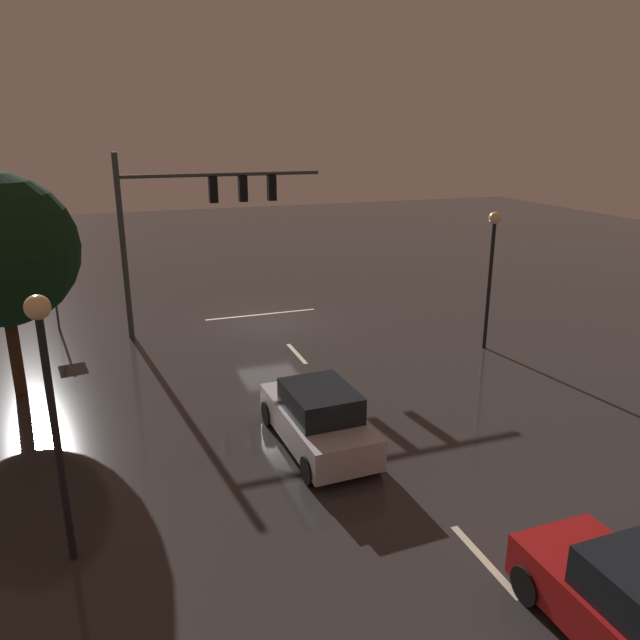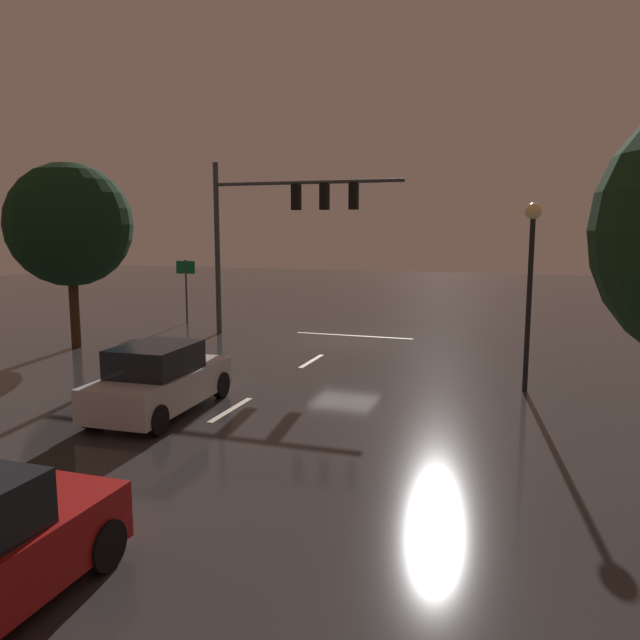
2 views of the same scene
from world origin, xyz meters
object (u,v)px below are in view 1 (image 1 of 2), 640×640
object	(u,v)px
traffic_signal_assembly	(195,208)
street_lamp_right_kerb	(48,383)
route_sign	(53,278)
street_lamp_left_kerb	(492,255)
car_approaching	(318,418)

from	to	relation	value
traffic_signal_assembly	street_lamp_right_kerb	distance (m)	14.20
street_lamp_right_kerb	route_sign	xyz separation A→B (m)	(0.97, -15.41, -1.53)
street_lamp_right_kerb	street_lamp_left_kerb	bearing A→B (deg)	-152.49
street_lamp_right_kerb	route_sign	world-z (taller)	street_lamp_right_kerb
traffic_signal_assembly	car_approaching	size ratio (longest dim) A/B	1.81
traffic_signal_assembly	route_sign	distance (m)	6.62
street_lamp_left_kerb	street_lamp_right_kerb	world-z (taller)	street_lamp_right_kerb
street_lamp_right_kerb	route_sign	size ratio (longest dim) A/B	1.77
route_sign	traffic_signal_assembly	bearing A→B (deg)	159.85
car_approaching	route_sign	size ratio (longest dim) A/B	1.48
route_sign	street_lamp_right_kerb	bearing A→B (deg)	93.59
traffic_signal_assembly	car_approaching	bearing A→B (deg)	96.68
car_approaching	street_lamp_left_kerb	bearing A→B (deg)	-149.64
street_lamp_left_kerb	traffic_signal_assembly	bearing A→B (deg)	-31.17
car_approaching	street_lamp_left_kerb	xyz separation A→B (m)	(-8.44, -4.94, 2.79)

